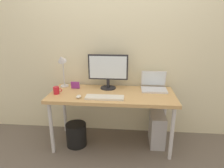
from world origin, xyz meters
The scene contains 12 objects.
ground_plane centered at (0.00, 0.00, 0.00)m, with size 6.00×6.00×0.00m, color #665B51.
back_wall centered at (0.00, 0.37, 1.30)m, with size 4.40×0.04×2.60m, color beige.
desk centered at (0.00, 0.00, 0.64)m, with size 1.53×0.63×0.71m.
monitor centered at (-0.07, 0.18, 0.96)m, with size 0.51×0.20×0.45m.
laptop centered at (0.52, 0.20, 0.76)m, with size 0.32×0.26×0.23m.
desk_lamp centered at (-0.66, 0.18, 1.02)m, with size 0.11×0.16×0.45m.
keyboard centered at (-0.07, -0.17, 0.72)m, with size 0.44×0.14×0.02m, color silver.
mouse centered at (-0.37, -0.18, 0.72)m, with size 0.06×0.09×0.03m, color silver.
coffee_mug centered at (-0.67, -0.08, 0.75)m, with size 0.11×0.07×0.09m.
photo_frame centered at (-0.49, 0.14, 0.75)m, with size 0.11×0.02×0.09m, color purple.
computer_tower centered at (0.58, 0.06, 0.21)m, with size 0.18×0.36×0.42m, color #B2B2B7.
wastebasket centered at (-0.46, -0.08, 0.15)m, with size 0.26×0.26×0.30m, color black.
Camera 1 is at (0.20, -2.28, 1.56)m, focal length 31.99 mm.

